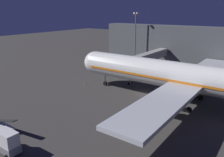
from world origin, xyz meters
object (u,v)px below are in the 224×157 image
Objects in this scene: traffic_cone_nose_port at (95,79)px; traffic_cone_nose_starboard at (85,83)px; airliner_at_gate at (186,78)px; cargo_truck_aft at (6,141)px; apron_floodlight_mast at (135,36)px; belt_loader at (3,126)px; jet_bridge at (145,58)px.

traffic_cone_nose_starboard is (4.40, 0.00, 0.00)m from traffic_cone_nose_port.
airliner_at_gate is 36.88m from cargo_truck_aft.
apron_floodlight_mast is 2.27× the size of belt_loader.
airliner_at_gate is 28.35m from traffic_cone_nose_starboard.
belt_loader is at bearing 11.30° from traffic_cone_nose_port.
traffic_cone_nose_starboard is (-31.35, -12.95, -1.49)m from cargo_truck_aft.
jet_bridge is 16.38m from traffic_cone_nose_port.
jet_bridge is at bearing 146.01° from traffic_cone_nose_starboard.
cargo_truck_aft is 38.05m from traffic_cone_nose_port.
cargo_truck_aft is 8.88× the size of traffic_cone_nose_port.
jet_bridge is at bearing -176.98° from cargo_truck_aft.
traffic_cone_nose_starboard is at bearing 0.00° from traffic_cone_nose_port.
apron_floodlight_mast is (-25.50, -27.72, 5.15)m from airliner_at_gate.
apron_floodlight_mast is 29.78m from traffic_cone_nose_starboard.
jet_bridge reaches higher than belt_loader.
traffic_cone_nose_port is at bearing 180.00° from traffic_cone_nose_starboard.
airliner_at_gate is 38.02m from apron_floodlight_mast.
traffic_cone_nose_port is 4.40m from traffic_cone_nose_starboard.
jet_bridge reaches higher than traffic_cone_nose_starboard.
belt_loader is (43.86, -3.94, -5.29)m from jet_bridge.
airliner_at_gate reaches higher than belt_loader.
jet_bridge is at bearing 136.75° from traffic_cone_nose_port.
apron_floodlight_mast is 57.35m from belt_loader.
apron_floodlight_mast is 35.40× the size of traffic_cone_nose_starboard.
traffic_cone_nose_port is (-35.75, -12.95, -1.49)m from cargo_truck_aft.
apron_floodlight_mast reaches higher than traffic_cone_nose_starboard.
belt_loader is at bearing 13.00° from traffic_cone_nose_starboard.
apron_floodlight_mast is 3.99× the size of cargo_truck_aft.
traffic_cone_nose_port is at bearing -43.25° from jet_bridge.
airliner_at_gate reaches higher than traffic_cone_nose_port.
jet_bridge reaches higher than traffic_cone_nose_port.
cargo_truck_aft reaches higher than traffic_cone_nose_port.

